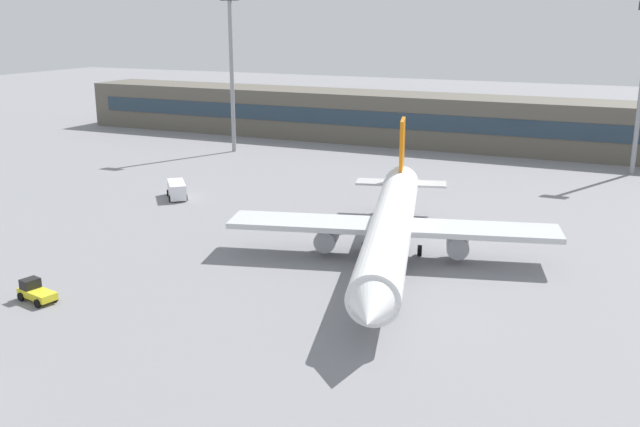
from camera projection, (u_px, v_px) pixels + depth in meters
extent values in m
plane|color=gray|center=(256.00, 233.00, 78.19)|extent=(400.00, 400.00, 0.00)
cube|color=#5B564C|center=(422.00, 120.00, 130.91)|extent=(140.40, 12.00, 9.00)
cube|color=#263847|center=(412.00, 122.00, 125.48)|extent=(133.38, 0.16, 2.80)
cylinder|color=white|center=(391.00, 226.00, 68.18)|extent=(13.78, 37.54, 3.99)
cone|color=white|center=(370.00, 312.00, 48.47)|extent=(4.81, 5.23, 3.79)
cone|color=white|center=(402.00, 180.00, 87.70)|extent=(3.74, 4.59, 2.79)
cube|color=orange|center=(402.00, 144.00, 83.39)|extent=(1.58, 4.56, 5.78)
cube|color=silver|center=(401.00, 183.00, 84.92)|extent=(10.91, 5.60, 0.25)
cube|color=silver|center=(392.00, 226.00, 69.26)|extent=(31.73, 13.14, 0.53)
cylinder|color=gray|center=(327.00, 238.00, 70.63)|extent=(2.91, 3.80, 2.10)
cylinder|color=gray|center=(458.00, 244.00, 68.67)|extent=(2.91, 3.80, 2.10)
cylinder|color=black|center=(379.00, 309.00, 56.36)|extent=(0.68, 1.12, 1.05)
cylinder|color=black|center=(364.00, 248.00, 71.38)|extent=(0.68, 1.12, 1.05)
cylinder|color=black|center=(420.00, 250.00, 70.53)|extent=(0.68, 1.12, 1.05)
cube|color=yellow|center=(37.00, 294.00, 59.17)|extent=(3.84, 2.23, 0.60)
cube|color=black|center=(30.00, 284.00, 59.52)|extent=(1.37, 1.60, 0.90)
cylinder|color=black|center=(38.00, 291.00, 60.54)|extent=(0.74, 0.39, 0.70)
cylinder|color=black|center=(21.00, 297.00, 59.34)|extent=(0.74, 0.39, 0.70)
cylinder|color=black|center=(55.00, 298.00, 59.16)|extent=(0.74, 0.39, 0.70)
cylinder|color=black|center=(38.00, 303.00, 57.95)|extent=(0.74, 0.39, 0.70)
cube|color=white|center=(177.00, 189.00, 92.78)|extent=(4.88, 5.27, 1.90)
cube|color=#1E2633|center=(178.00, 189.00, 90.79)|extent=(1.56, 1.35, 0.70)
cylinder|color=black|center=(170.00, 199.00, 91.13)|extent=(0.70, 0.76, 0.76)
cylinder|color=black|center=(186.00, 198.00, 91.66)|extent=(0.70, 0.76, 0.76)
cylinder|color=black|center=(168.00, 193.00, 94.29)|extent=(0.70, 0.76, 0.76)
cylinder|color=black|center=(184.00, 192.00, 94.82)|extent=(0.70, 0.76, 0.76)
cylinder|color=gray|center=(232.00, 78.00, 121.90)|extent=(0.70, 0.70, 25.13)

